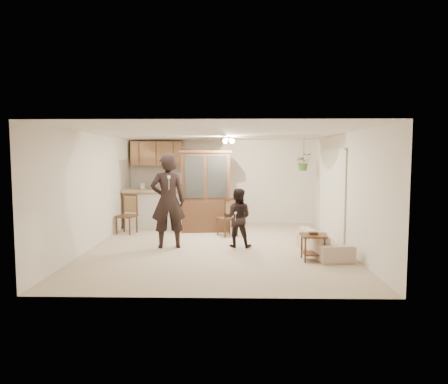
{
  "coord_description": "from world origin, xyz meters",
  "views": [
    {
      "loc": [
        0.32,
        -8.73,
        1.98
      ],
      "look_at": [
        0.13,
        0.4,
        1.19
      ],
      "focal_mm": 32.0,
      "sensor_mm": 36.0,
      "label": 1
    }
  ],
  "objects_px": {
    "sofa": "(324,237)",
    "side_table": "(313,247)",
    "adult": "(168,207)",
    "chair_hutch_left": "(176,214)",
    "child": "(238,217)",
    "chair_hutch_right": "(227,225)",
    "china_hutch": "(206,192)",
    "chair_bar": "(127,222)"
  },
  "relations": [
    {
      "from": "side_table",
      "to": "chair_hutch_left",
      "type": "distance_m",
      "value": 5.12
    },
    {
      "from": "china_hutch",
      "to": "chair_bar",
      "type": "relative_size",
      "value": 2.1
    },
    {
      "from": "chair_bar",
      "to": "chair_hutch_right",
      "type": "xyz_separation_m",
      "value": [
        2.63,
        -0.23,
        -0.01
      ]
    },
    {
      "from": "sofa",
      "to": "china_hutch",
      "type": "height_order",
      "value": "china_hutch"
    },
    {
      "from": "sofa",
      "to": "china_hutch",
      "type": "relative_size",
      "value": 0.87
    },
    {
      "from": "chair_hutch_right",
      "to": "adult",
      "type": "bearing_deg",
      "value": 14.25
    },
    {
      "from": "child",
      "to": "chair_hutch_right",
      "type": "xyz_separation_m",
      "value": [
        -0.24,
        1.26,
        -0.4
      ]
    },
    {
      "from": "sofa",
      "to": "chair_hutch_right",
      "type": "bearing_deg",
      "value": 38.02
    },
    {
      "from": "child",
      "to": "chair_bar",
      "type": "bearing_deg",
      "value": -18.75
    },
    {
      "from": "chair_hutch_left",
      "to": "china_hutch",
      "type": "bearing_deg",
      "value": 13.71
    },
    {
      "from": "child",
      "to": "chair_bar",
      "type": "height_order",
      "value": "child"
    },
    {
      "from": "chair_bar",
      "to": "chair_hutch_right",
      "type": "height_order",
      "value": "chair_bar"
    },
    {
      "from": "adult",
      "to": "side_table",
      "type": "distance_m",
      "value": 3.2
    },
    {
      "from": "sofa",
      "to": "adult",
      "type": "height_order",
      "value": "adult"
    },
    {
      "from": "china_hutch",
      "to": "chair_bar",
      "type": "distance_m",
      "value": 2.21
    },
    {
      "from": "china_hutch",
      "to": "chair_hutch_left",
      "type": "xyz_separation_m",
      "value": [
        -0.94,
        0.98,
        -0.73
      ]
    },
    {
      "from": "side_table",
      "to": "chair_hutch_left",
      "type": "relative_size",
      "value": 0.47
    },
    {
      "from": "child",
      "to": "china_hutch",
      "type": "height_order",
      "value": "china_hutch"
    },
    {
      "from": "chair_hutch_left",
      "to": "chair_hutch_right",
      "type": "distance_m",
      "value": 2.2
    },
    {
      "from": "adult",
      "to": "child",
      "type": "height_order",
      "value": "adult"
    },
    {
      "from": "china_hutch",
      "to": "chair_bar",
      "type": "bearing_deg",
      "value": -174.93
    },
    {
      "from": "adult",
      "to": "child",
      "type": "distance_m",
      "value": 1.54
    },
    {
      "from": "chair_hutch_left",
      "to": "child",
      "type": "bearing_deg",
      "value": 1.83
    },
    {
      "from": "child",
      "to": "chair_hutch_left",
      "type": "bearing_deg",
      "value": -49.32
    },
    {
      "from": "sofa",
      "to": "side_table",
      "type": "relative_size",
      "value": 3.37
    },
    {
      "from": "side_table",
      "to": "chair_hutch_right",
      "type": "height_order",
      "value": "chair_hutch_right"
    },
    {
      "from": "adult",
      "to": "chair_bar",
      "type": "relative_size",
      "value": 1.75
    },
    {
      "from": "chair_bar",
      "to": "side_table",
      "type": "bearing_deg",
      "value": -16.8
    },
    {
      "from": "chair_hutch_right",
      "to": "chair_bar",
      "type": "bearing_deg",
      "value": -37.86
    },
    {
      "from": "adult",
      "to": "chair_hutch_right",
      "type": "distance_m",
      "value": 1.97
    },
    {
      "from": "child",
      "to": "china_hutch",
      "type": "bearing_deg",
      "value": -57.22
    },
    {
      "from": "child",
      "to": "side_table",
      "type": "xyz_separation_m",
      "value": [
        1.44,
        -1.15,
        -0.41
      ]
    },
    {
      "from": "child",
      "to": "chair_hutch_left",
      "type": "distance_m",
      "value": 3.36
    },
    {
      "from": "side_table",
      "to": "chair_hutch_right",
      "type": "xyz_separation_m",
      "value": [
        -1.68,
        2.41,
        0.02
      ]
    },
    {
      "from": "chair_hutch_left",
      "to": "sofa",
      "type": "bearing_deg",
      "value": 15.16
    },
    {
      "from": "adult",
      "to": "chair_hutch_right",
      "type": "height_order",
      "value": "adult"
    },
    {
      "from": "adult",
      "to": "chair_hutch_left",
      "type": "bearing_deg",
      "value": -96.76
    },
    {
      "from": "sofa",
      "to": "adult",
      "type": "distance_m",
      "value": 3.36
    },
    {
      "from": "china_hutch",
      "to": "child",
      "type": "bearing_deg",
      "value": -71.07
    },
    {
      "from": "side_table",
      "to": "sofa",
      "type": "bearing_deg",
      "value": 57.36
    },
    {
      "from": "child",
      "to": "adult",
      "type": "bearing_deg",
      "value": 12.87
    },
    {
      "from": "adult",
      "to": "chair_hutch_left",
      "type": "xyz_separation_m",
      "value": [
        -0.25,
        2.95,
        -0.57
      ]
    }
  ]
}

